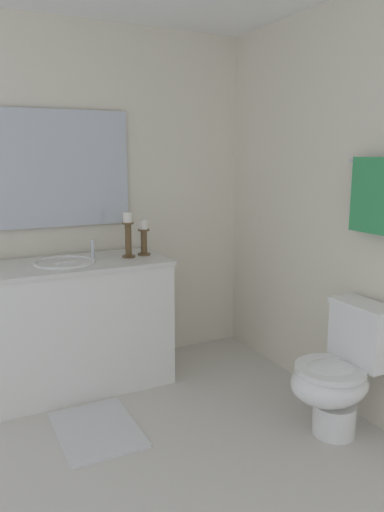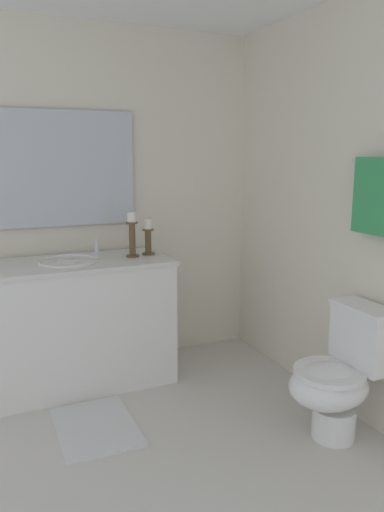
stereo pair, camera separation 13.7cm
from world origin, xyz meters
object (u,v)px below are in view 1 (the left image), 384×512
Objects in this scene: mirror at (51,169)px; candle_holder_short at (128,234)px; sink_basin at (65,269)px; candle_holder_tall at (144,236)px; bath_mat at (97,429)px; towel_near_vanity at (372,195)px; toilet at (339,373)px; vanity_cabinet at (68,326)px.

candle_holder_short is (0.30, 0.43, -0.43)m from mirror.
candle_holder_tall is at bearing 91.34° from sink_basin.
mirror is 1.71m from bath_mat.
bath_mat is (0.64, -0.56, -0.99)m from candle_holder_tall.
sink_basin is 0.69m from mirror.
sink_basin is at bearing 0.20° from mirror.
toilet is at bearing -75.54° from towel_near_vanity.
bath_mat is at bearing 0.00° from vanity_cabinet.
candle_holder_tall is at bearing 91.34° from vanity_cabinet.
toilet reaches higher than bath_mat.
sink_basin is 0.37× the size of mirror.
bath_mat is at bearing -41.21° from candle_holder_tall.
towel_near_vanity reaches higher than candle_holder_tall.
sink_basin is 0.54× the size of toilet.
toilet is at bearing 27.29° from candle_holder_tall.
candle_holder_tall is 0.13m from candle_holder_short.
vanity_cabinet is 2.26× the size of bath_mat.
toilet is at bearing 43.97° from sink_basin.
mirror is 0.77m from candle_holder_tall.
candle_holder_tall is 0.34× the size of toilet.
mirror is (-0.28, -0.00, 0.63)m from sink_basin.
toilet is at bearing 43.99° from vanity_cabinet.
mirror is 4.28× the size of candle_holder_tall.
candle_holder_tall is at bearing -152.71° from toilet.
candle_holder_short is (0.02, 0.43, 0.59)m from vanity_cabinet.
candle_holder_short reaches higher than vanity_cabinet.
candle_holder_tall is 1.30m from bath_mat.
bath_mat is (0.91, 0.00, -1.45)m from mirror.
candle_holder_tall is at bearing 138.79° from bath_mat.
candle_holder_short reaches higher than sink_basin.
towel_near_vanity is at bearing 39.62° from candle_holder_short.
sink_basin reaches higher than bath_mat.
sink_basin is 0.67× the size of bath_mat.
towel_near_vanity is at bearing 49.63° from sink_basin.
candle_holder_short is (0.02, 0.43, 0.20)m from sink_basin.
bath_mat is at bearing -117.52° from toilet.
vanity_cabinet is 1.81× the size of toilet.
mirror is at bearing -141.70° from toilet.
toilet is at bearing 32.14° from candle_holder_short.
vanity_cabinet is 2.07m from towel_near_vanity.
towel_near_vanity is 0.69× the size of bath_mat.
mirror reaches higher than candle_holder_tall.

